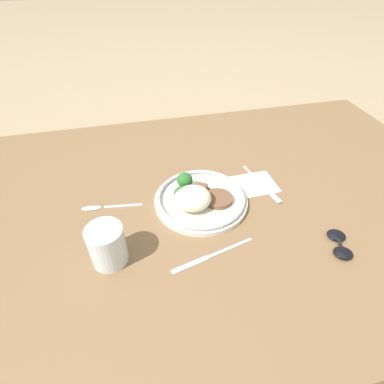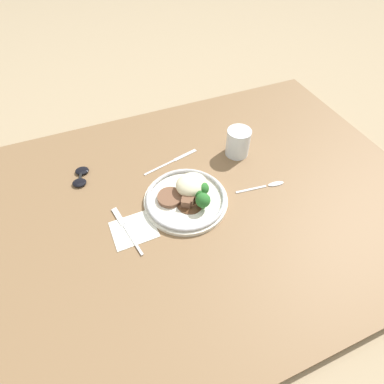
{
  "view_description": "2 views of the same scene",
  "coord_description": "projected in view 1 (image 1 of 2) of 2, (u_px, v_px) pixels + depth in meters",
  "views": [
    {
      "loc": [
        0.2,
        0.6,
        0.59
      ],
      "look_at": [
        0.06,
        0.0,
        0.07
      ],
      "focal_mm": 28.0,
      "sensor_mm": 36.0,
      "label": 1
    },
    {
      "loc": [
        -0.17,
        -0.53,
        0.74
      ],
      "look_at": [
        0.05,
        0.0,
        0.08
      ],
      "focal_mm": 28.0,
      "sensor_mm": 36.0,
      "label": 2
    }
  ],
  "objects": [
    {
      "name": "plate",
      "position": [
        198.0,
        198.0,
        0.81
      ],
      "size": [
        0.25,
        0.25,
        0.07
      ],
      "color": "silver",
      "rests_on": "dining_table"
    },
    {
      "name": "knife",
      "position": [
        210.0,
        256.0,
        0.69
      ],
      "size": [
        0.21,
        0.06,
        0.0
      ],
      "rotation": [
        0.0,
        0.0,
        0.24
      ],
      "color": "silver",
      "rests_on": "dining_table"
    },
    {
      "name": "juice_glass",
      "position": [
        108.0,
        247.0,
        0.65
      ],
      "size": [
        0.08,
        0.08,
        0.1
      ],
      "color": "orange",
      "rests_on": "dining_table"
    },
    {
      "name": "napkin",
      "position": [
        255.0,
        184.0,
        0.89
      ],
      "size": [
        0.13,
        0.11,
        0.0
      ],
      "color": "silver",
      "rests_on": "dining_table"
    },
    {
      "name": "fork",
      "position": [
        264.0,
        187.0,
        0.87
      ],
      "size": [
        0.05,
        0.18,
        0.0
      ],
      "rotation": [
        0.0,
        0.0,
        1.77
      ],
      "color": "silver",
      "rests_on": "napkin"
    },
    {
      "name": "dining_table",
      "position": [
        212.0,
        202.0,
        0.85
      ],
      "size": [
        1.55,
        1.0,
        0.03
      ],
      "color": "brown",
      "rests_on": "ground"
    },
    {
      "name": "spoon",
      "position": [
        99.0,
        207.0,
        0.81
      ],
      "size": [
        0.16,
        0.03,
        0.01
      ],
      "rotation": [
        0.0,
        0.0,
        -0.12
      ],
      "color": "silver",
      "rests_on": "dining_table"
    },
    {
      "name": "ground_plane",
      "position": [
        211.0,
        206.0,
        0.86
      ],
      "size": [
        8.0,
        8.0,
        0.0
      ],
      "primitive_type": "plane",
      "color": "#998466"
    },
    {
      "name": "sunglasses",
      "position": [
        340.0,
        244.0,
        0.71
      ],
      "size": [
        0.07,
        0.1,
        0.01
      ],
      "rotation": [
        0.0,
        0.0,
        -0.3
      ],
      "color": "black",
      "rests_on": "dining_table"
    }
  ]
}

